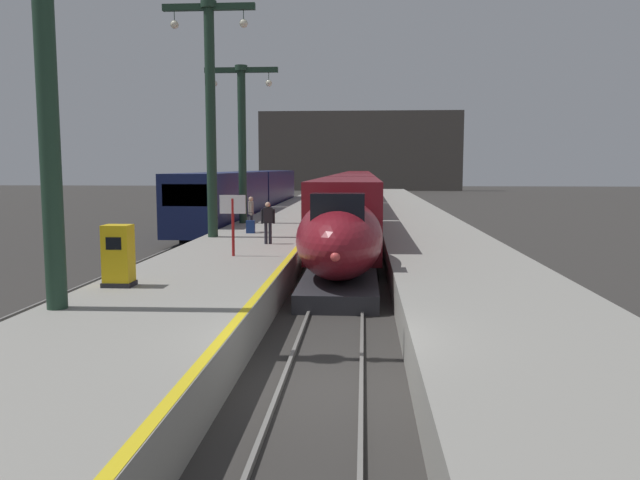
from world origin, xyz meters
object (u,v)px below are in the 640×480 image
(regional_train_adjacent, at_px, (250,193))
(passenger_mid_platform, at_px, (268,219))
(highspeed_train_main, at_px, (355,193))
(rolling_suitcase, at_px, (251,227))
(station_column_far, at_px, (242,128))
(ticket_machine_yellow, at_px, (118,258))
(passenger_near_edge, at_px, (251,211))
(station_column_near, at_px, (47,31))
(station_column_mid, at_px, (210,99))
(departure_info_board, at_px, (233,213))

(regional_train_adjacent, distance_m, passenger_mid_platform, 24.36)
(highspeed_train_main, bearing_deg, rolling_suitcase, -100.36)
(highspeed_train_main, bearing_deg, station_column_far, -106.97)
(regional_train_adjacent, distance_m, ticket_machine_yellow, 33.26)
(highspeed_train_main, distance_m, ticket_machine_yellow, 38.53)
(passenger_near_edge, bearing_deg, rolling_suitcase, -83.53)
(ticket_machine_yellow, bearing_deg, station_column_near, -96.41)
(highspeed_train_main, xyz_separation_m, regional_train_adjacent, (-8.10, -4.96, 0.15))
(station_column_near, bearing_deg, passenger_mid_platform, 76.94)
(station_column_far, distance_m, passenger_mid_platform, 10.72)
(passenger_mid_platform, bearing_deg, station_column_mid, 139.86)
(ticket_machine_yellow, bearing_deg, rolling_suitcase, 85.60)
(rolling_suitcase, bearing_deg, station_column_mid, -129.29)
(station_column_mid, relative_size, passenger_near_edge, 5.98)
(station_column_near, relative_size, ticket_machine_yellow, 6.06)
(ticket_machine_yellow, bearing_deg, passenger_mid_platform, 75.12)
(regional_train_adjacent, xyz_separation_m, station_column_near, (2.25, -35.80, 4.82))
(ticket_machine_yellow, bearing_deg, passenger_near_edge, 85.95)
(station_column_mid, xyz_separation_m, ticket_machine_yellow, (0.35, -11.72, -5.28))
(highspeed_train_main, distance_m, passenger_near_edge, 24.69)
(regional_train_adjacent, bearing_deg, station_column_near, -86.40)
(passenger_near_edge, bearing_deg, departure_info_board, -84.21)
(station_column_far, xyz_separation_m, rolling_suitcase, (1.38, -5.38, -4.88))
(highspeed_train_main, relative_size, departure_info_board, 35.43)
(station_column_mid, relative_size, passenger_mid_platform, 5.98)
(passenger_near_edge, bearing_deg, ticket_machine_yellow, -94.05)
(passenger_near_edge, relative_size, departure_info_board, 0.80)
(highspeed_train_main, bearing_deg, regional_train_adjacent, -148.52)
(station_column_mid, bearing_deg, regional_train_adjacent, 95.86)
(highspeed_train_main, relative_size, passenger_near_edge, 44.44)
(station_column_near, distance_m, passenger_mid_platform, 13.23)
(station_column_far, height_order, departure_info_board, station_column_far)
(highspeed_train_main, distance_m, station_column_near, 41.47)
(station_column_near, relative_size, rolling_suitcase, 9.87)
(station_column_far, distance_m, departure_info_board, 13.70)
(highspeed_train_main, relative_size, station_column_far, 8.79)
(rolling_suitcase, distance_m, ticket_machine_yellow, 13.46)
(highspeed_train_main, height_order, station_column_mid, station_column_mid)
(station_column_mid, bearing_deg, station_column_near, -89.78)
(station_column_near, bearing_deg, station_column_mid, 90.22)
(station_column_mid, xyz_separation_m, departure_info_board, (2.15, -5.95, -4.51))
(station_column_mid, xyz_separation_m, passenger_mid_platform, (2.83, -2.39, -5.03))
(highspeed_train_main, xyz_separation_m, passenger_near_edge, (-4.57, -24.26, 0.07))
(station_column_far, relative_size, rolling_suitcase, 8.70)
(station_column_far, bearing_deg, highspeed_train_main, 73.03)
(highspeed_train_main, bearing_deg, departure_info_board, -96.61)
(rolling_suitcase, bearing_deg, departure_info_board, -84.25)
(highspeed_train_main, bearing_deg, passenger_mid_platform, -96.09)
(highspeed_train_main, relative_size, station_column_mid, 7.43)
(departure_info_board, bearing_deg, highspeed_train_main, 83.39)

